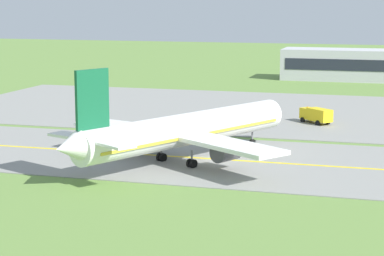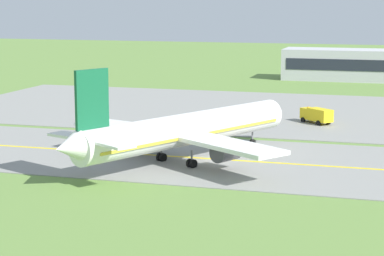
% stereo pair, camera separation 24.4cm
% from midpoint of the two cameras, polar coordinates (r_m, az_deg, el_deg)
% --- Properties ---
extents(ground_plane, '(500.00, 500.00, 0.00)m').
position_cam_midpoint_polar(ground_plane, '(92.85, 1.81, -2.49)').
color(ground_plane, olive).
extents(taxiway_strip, '(240.00, 28.00, 0.10)m').
position_cam_midpoint_polar(taxiway_strip, '(92.84, 1.81, -2.46)').
color(taxiway_strip, gray).
rests_on(taxiway_strip, ground).
extents(apron_pad, '(140.00, 52.00, 0.10)m').
position_cam_midpoint_polar(apron_pad, '(131.87, 10.69, 1.09)').
color(apron_pad, gray).
rests_on(apron_pad, ground).
extents(taxiway_centreline, '(220.00, 0.60, 0.01)m').
position_cam_midpoint_polar(taxiway_centreline, '(92.82, 1.81, -2.43)').
color(taxiway_centreline, yellow).
rests_on(taxiway_centreline, taxiway_strip).
extents(airplane_lead, '(30.60, 36.92, 12.70)m').
position_cam_midpoint_polar(airplane_lead, '(90.30, -0.50, -0.17)').
color(airplane_lead, white).
rests_on(airplane_lead, ground).
extents(service_truck_baggage, '(5.83, 5.53, 2.60)m').
position_cam_midpoint_polar(service_truck_baggage, '(120.86, 9.76, 1.03)').
color(service_truck_baggage, yellow).
rests_on(service_truck_baggage, ground).
extents(traffic_cone_near_edge, '(0.44, 0.44, 0.60)m').
position_cam_midpoint_polar(traffic_cone_near_edge, '(103.59, 4.87, -1.04)').
color(traffic_cone_near_edge, orange).
rests_on(traffic_cone_near_edge, ground).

